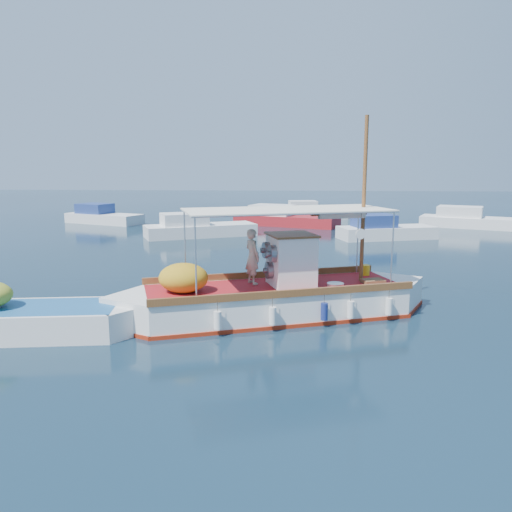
{
  "coord_description": "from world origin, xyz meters",
  "views": [
    {
      "loc": [
        0.51,
        -15.7,
        4.71
      ],
      "look_at": [
        -0.6,
        0.0,
        1.85
      ],
      "focal_mm": 35.0,
      "sensor_mm": 36.0,
      "label": 1
    }
  ],
  "objects": [
    {
      "name": "dinghy",
      "position": [
        -7.11,
        -2.75,
        0.37
      ],
      "size": [
        7.26,
        2.83,
        1.79
      ],
      "rotation": [
        0.0,
        0.0,
        0.15
      ],
      "color": "white",
      "rests_on": "ground"
    },
    {
      "name": "bg_boat_nw",
      "position": [
        -5.78,
        17.25,
        0.49
      ],
      "size": [
        7.67,
        5.26,
        1.8
      ],
      "rotation": [
        0.0,
        0.0,
        0.43
      ],
      "color": "silver",
      "rests_on": "ground"
    },
    {
      "name": "bg_boat_ne",
      "position": [
        6.57,
        17.02,
        0.49
      ],
      "size": [
        6.62,
        3.88,
        1.8
      ],
      "rotation": [
        0.0,
        0.0,
        0.29
      ],
      "color": "silver",
      "rests_on": "ground"
    },
    {
      "name": "bg_boat_n",
      "position": [
        -0.08,
        24.06,
        0.49
      ],
      "size": [
        8.62,
        5.45,
        1.8
      ],
      "rotation": [
        0.0,
        0.0,
        -0.35
      ],
      "color": "maroon",
      "rests_on": "ground"
    },
    {
      "name": "bg_boat_e",
      "position": [
        14.45,
        23.56,
        0.49
      ],
      "size": [
        8.4,
        5.52,
        1.8
      ],
      "rotation": [
        0.0,
        0.0,
        -0.4
      ],
      "color": "silver",
      "rests_on": "ground"
    },
    {
      "name": "ground",
      "position": [
        0.0,
        0.0,
        0.0
      ],
      "size": [
        160.0,
        160.0,
        0.0
      ],
      "primitive_type": "plane",
      "color": "black",
      "rests_on": "ground"
    },
    {
      "name": "fishing_caique",
      "position": [
        -0.03,
        -0.42,
        0.57
      ],
      "size": [
        10.04,
        5.28,
        6.48
      ],
      "rotation": [
        0.0,
        0.0,
        0.34
      ],
      "color": "white",
      "rests_on": "ground"
    },
    {
      "name": "bg_boat_far_w",
      "position": [
        -15.07,
        24.42,
        0.49
      ],
      "size": [
        6.95,
        4.61,
        1.8
      ],
      "rotation": [
        0.0,
        0.0,
        -0.39
      ],
      "color": "silver",
      "rests_on": "ground"
    },
    {
      "name": "bg_boat_far_n",
      "position": [
        2.26,
        29.38,
        0.49
      ],
      "size": [
        6.24,
        3.0,
        1.8
      ],
      "rotation": [
        0.0,
        0.0,
        0.17
      ],
      "color": "silver",
      "rests_on": "ground"
    }
  ]
}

